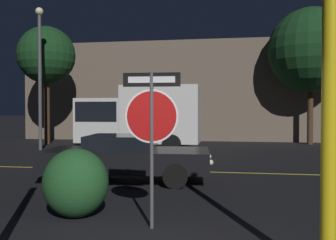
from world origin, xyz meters
TOP-DOWN VIEW (x-y plane):
  - road_center_stripe at (0.00, 7.17)m, footprint 36.60×0.12m
  - stop_sign at (-0.29, 1.54)m, footprint 0.92×0.07m
  - yellow_pole_right at (1.99, 0.03)m, footprint 0.17×0.17m
  - hedge_bush_1 at (-1.74, 1.94)m, footprint 1.15×1.07m
  - passing_car_2 at (-1.79, 5.41)m, footprint 4.57×2.33m
  - delivery_truck at (-3.27, 12.93)m, footprint 5.71×2.45m
  - street_lamp at (-7.98, 12.39)m, footprint 0.37×0.37m
  - tree_0 at (5.38, 17.52)m, footprint 4.68×4.68m
  - tree_1 at (-9.18, 15.40)m, footprint 3.20×3.20m
  - building_backdrop at (0.04, 20.76)m, footprint 25.00×3.97m

SIDE VIEW (x-z plane):
  - road_center_stripe at x=0.00m, z-range 0.00..0.01m
  - hedge_bush_1 at x=-1.74m, z-range 0.00..1.21m
  - passing_car_2 at x=-1.79m, z-range 0.03..1.25m
  - delivery_truck at x=-3.27m, z-range 0.11..3.13m
  - yellow_pole_right at x=1.99m, z-range 0.00..3.52m
  - stop_sign at x=-0.29m, z-range 0.53..3.01m
  - building_backdrop at x=0.04m, z-range 0.00..6.27m
  - street_lamp at x=-7.98m, z-range 0.62..7.40m
  - tree_1 at x=-9.18m, z-range 1.66..8.24m
  - tree_0 at x=5.38m, z-range 1.43..8.99m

